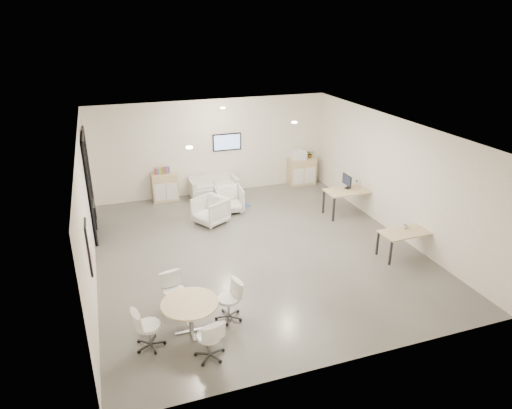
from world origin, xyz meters
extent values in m
cube|color=#514E49|center=(0.00, 0.00, -0.40)|extent=(8.00, 9.00, 0.80)
cube|color=white|center=(0.00, 0.00, 3.60)|extent=(8.00, 9.00, 0.80)
cube|color=beige|center=(0.00, 4.90, 1.60)|extent=(8.00, 0.80, 3.20)
cube|color=beige|center=(0.00, -4.90, 1.60)|extent=(8.00, 0.80, 3.20)
cube|color=beige|center=(-4.40, 0.00, 1.60)|extent=(0.80, 9.00, 3.20)
cube|color=beige|center=(4.40, 0.00, 1.60)|extent=(0.80, 9.00, 3.20)
cube|color=black|center=(-3.96, 2.50, 1.43)|extent=(0.02, 1.90, 2.85)
cube|color=black|center=(-3.94, 2.50, 2.81)|extent=(0.06, 1.90, 0.08)
cube|color=black|center=(-3.94, 1.59, 1.43)|extent=(0.06, 0.08, 2.85)
cube|color=black|center=(-3.94, 3.41, 1.43)|extent=(0.06, 0.08, 2.85)
cube|color=black|center=(-3.94, 2.65, 1.43)|extent=(0.06, 0.07, 2.85)
cube|color=#B2B2B7|center=(-3.90, 2.05, 1.05)|extent=(0.04, 0.60, 0.05)
cube|color=black|center=(-3.98, -1.60, 1.55)|extent=(0.04, 0.54, 1.04)
cube|color=white|center=(-3.95, -1.60, 1.55)|extent=(0.01, 0.46, 0.96)
cube|color=#E95C96|center=(-3.95, -1.60, 1.35)|extent=(0.01, 0.32, 0.30)
cube|color=black|center=(0.50, 4.46, 1.75)|extent=(0.98, 0.05, 0.58)
cube|color=#87A2EA|center=(0.50, 4.44, 1.75)|extent=(0.90, 0.01, 0.50)
cylinder|color=#FFEAC6|center=(-1.80, -1.00, 3.18)|extent=(0.14, 0.14, 0.03)
cylinder|color=#FFEAC6|center=(1.20, 0.50, 3.18)|extent=(0.14, 0.14, 0.03)
cylinder|color=#FFEAC6|center=(0.00, 3.00, 3.18)|extent=(0.14, 0.14, 0.03)
cube|color=tan|center=(-1.70, 4.26, 0.47)|extent=(0.83, 0.41, 0.93)
cube|color=white|center=(-1.89, 4.05, 0.37)|extent=(0.35, 0.02, 0.56)
cube|color=white|center=(-1.51, 4.05, 0.37)|extent=(0.35, 0.02, 0.56)
cube|color=tan|center=(3.21, 4.24, 0.49)|extent=(0.97, 0.45, 0.97)
cube|color=white|center=(2.98, 4.01, 0.39)|extent=(0.41, 0.02, 0.58)
cube|color=white|center=(3.43, 4.01, 0.39)|extent=(0.41, 0.02, 0.58)
cube|color=red|center=(-1.96, 4.26, 1.04)|extent=(0.04, 0.14, 0.22)
cube|color=#337FCC|center=(-1.90, 4.26, 1.04)|extent=(0.04, 0.14, 0.22)
cube|color=gold|center=(-1.84, 4.26, 1.04)|extent=(0.04, 0.14, 0.22)
cube|color=#4CB24C|center=(-1.78, 4.26, 1.04)|extent=(0.04, 0.14, 0.22)
cube|color=#CC6619|center=(-1.71, 4.26, 1.04)|extent=(0.04, 0.14, 0.22)
cube|color=purple|center=(-1.65, 4.26, 1.04)|extent=(0.04, 0.14, 0.22)
cube|color=#E54C7F|center=(-1.59, 4.26, 1.04)|extent=(0.04, 0.14, 0.22)
cube|color=teal|center=(-1.53, 4.26, 1.04)|extent=(0.04, 0.14, 0.22)
cube|color=white|center=(3.06, 4.24, 1.12)|extent=(0.56, 0.49, 0.29)
cube|color=white|center=(3.06, 4.24, 1.30)|extent=(0.42, 0.37, 0.06)
cube|color=beige|center=(-0.11, 4.05, 0.25)|extent=(1.61, 0.83, 0.30)
cube|color=beige|center=(-0.11, 4.36, 0.55)|extent=(1.60, 0.21, 0.30)
cube|color=beige|center=(-0.84, 4.05, 0.40)|extent=(0.16, 0.80, 0.60)
cube|color=beige|center=(0.61, 4.05, 0.40)|extent=(0.16, 0.80, 0.60)
cube|color=navy|center=(0.07, 3.22, 0.01)|extent=(1.47, 1.06, 0.01)
imported|color=beige|center=(-0.72, 2.01, 0.43)|extent=(1.10, 1.12, 0.87)
imported|color=beige|center=(0.04, 2.69, 0.43)|extent=(0.88, 0.83, 0.85)
cube|color=tan|center=(3.46, 1.27, 0.77)|extent=(1.52, 0.76, 0.04)
cube|color=black|center=(2.76, 0.94, 0.37)|extent=(0.05, 0.05, 0.75)
cube|color=black|center=(4.17, 0.94, 0.37)|extent=(0.05, 0.05, 0.75)
cube|color=black|center=(2.76, 1.59, 0.37)|extent=(0.05, 0.05, 0.75)
cube|color=black|center=(4.17, 1.59, 0.37)|extent=(0.05, 0.05, 0.75)
cube|color=tan|center=(3.45, -1.55, 0.67)|extent=(1.34, 0.71, 0.04)
cube|color=black|center=(2.84, -1.83, 0.33)|extent=(0.05, 0.05, 0.65)
cube|color=black|center=(4.06, -1.83, 0.33)|extent=(0.05, 0.05, 0.65)
cube|color=black|center=(2.84, -1.26, 0.33)|extent=(0.05, 0.05, 0.65)
cube|color=black|center=(4.06, -1.26, 0.33)|extent=(0.05, 0.05, 0.65)
cylinder|color=black|center=(3.46, 1.42, 0.80)|extent=(0.20, 0.20, 0.02)
cube|color=black|center=(3.46, 1.42, 0.92)|extent=(0.04, 0.03, 0.24)
cube|color=black|center=(3.41, 1.42, 1.07)|extent=(0.03, 0.50, 0.32)
cylinder|color=tan|center=(-2.29, -2.78, 0.65)|extent=(1.10, 1.10, 0.04)
cylinder|color=#B2B2B7|center=(-2.29, -2.78, 0.32)|extent=(0.10, 0.10, 0.63)
cube|color=#B2B2B7|center=(-2.29, -2.78, 0.01)|extent=(0.64, 0.06, 0.03)
cube|color=#B2B2B7|center=(-2.29, -2.78, 0.01)|extent=(0.06, 0.64, 0.03)
imported|color=#3F7F3F|center=(3.52, 4.25, 1.08)|extent=(0.30, 0.32, 0.22)
imported|color=#3F7F3F|center=(-3.12, -2.50, 0.08)|extent=(0.31, 0.39, 0.15)
imported|color=white|center=(3.52, -1.40, 0.75)|extent=(0.15, 0.13, 0.13)
camera|label=1|loc=(-3.47, -10.03, 5.66)|focal=32.00mm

